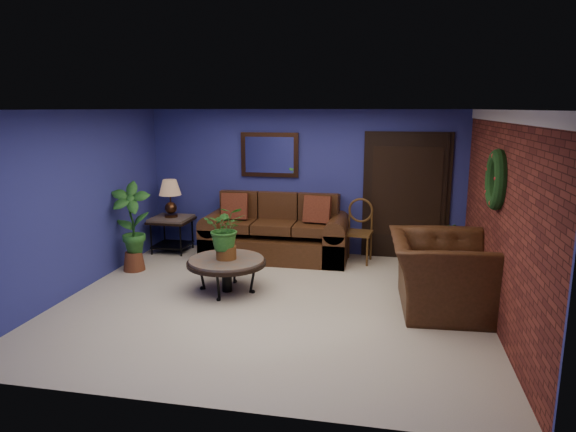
% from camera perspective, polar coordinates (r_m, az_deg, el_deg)
% --- Properties ---
extents(floor, '(5.50, 5.50, 0.00)m').
position_cam_1_polar(floor, '(6.90, -1.79, -9.52)').
color(floor, beige).
rests_on(floor, ground).
extents(wall_back, '(5.50, 0.04, 2.50)m').
position_cam_1_polar(wall_back, '(8.96, 1.76, 3.77)').
color(wall_back, navy).
rests_on(wall_back, ground).
extents(wall_left, '(0.04, 5.00, 2.50)m').
position_cam_1_polar(wall_left, '(7.64, -22.39, 1.45)').
color(wall_left, navy).
rests_on(wall_left, ground).
extents(wall_right_brick, '(0.04, 5.00, 2.50)m').
position_cam_1_polar(wall_right_brick, '(6.51, 22.45, -0.25)').
color(wall_right_brick, maroon).
rests_on(wall_right_brick, ground).
extents(ceiling, '(5.50, 5.00, 0.02)m').
position_cam_1_polar(ceiling, '(6.42, -1.93, 11.74)').
color(ceiling, white).
rests_on(ceiling, wall_back).
extents(crown_molding, '(0.03, 5.00, 0.14)m').
position_cam_1_polar(crown_molding, '(6.38, 23.03, 10.18)').
color(crown_molding, white).
rests_on(crown_molding, wall_right_brick).
extents(wall_mirror, '(1.02, 0.06, 0.77)m').
position_cam_1_polar(wall_mirror, '(8.99, -2.06, 6.81)').
color(wall_mirror, '#432614').
rests_on(wall_mirror, wall_back).
extents(closet_door, '(1.44, 0.06, 2.18)m').
position_cam_1_polar(closet_door, '(8.85, 12.98, 2.05)').
color(closet_door, black).
rests_on(closet_door, wall_back).
extents(wreath, '(0.16, 0.72, 0.72)m').
position_cam_1_polar(wreath, '(6.47, 22.16, 3.76)').
color(wreath, black).
rests_on(wreath, wall_right_brick).
extents(sofa, '(2.44, 1.05, 1.10)m').
position_cam_1_polar(sofa, '(8.81, -1.24, -2.27)').
color(sofa, '#462514').
rests_on(sofa, ground).
extents(coffee_table, '(1.10, 1.10, 0.47)m').
position_cam_1_polar(coffee_table, '(7.20, -6.85, -5.18)').
color(coffee_table, '#56524B').
rests_on(coffee_table, ground).
extents(end_table, '(0.69, 0.69, 0.63)m').
position_cam_1_polar(end_table, '(9.34, -12.80, -0.98)').
color(end_table, '#56524B').
rests_on(end_table, ground).
extents(table_lamp, '(0.39, 0.39, 0.64)m').
position_cam_1_polar(table_lamp, '(9.23, -12.96, 2.42)').
color(table_lamp, '#432614').
rests_on(table_lamp, end_table).
extents(side_chair, '(0.50, 0.50, 1.05)m').
position_cam_1_polar(side_chair, '(8.61, 7.90, -1.14)').
color(side_chair, '#533517').
rests_on(side_chair, ground).
extents(armchair, '(1.33, 1.51, 0.93)m').
position_cam_1_polar(armchair, '(6.81, 16.63, -6.15)').
color(armchair, '#462514').
rests_on(armchair, ground).
extents(coffee_plant, '(0.66, 0.61, 0.75)m').
position_cam_1_polar(coffee_plant, '(7.07, -6.94, -1.52)').
color(coffee_plant, brown).
rests_on(coffee_plant, coffee_table).
extents(floor_plant, '(0.40, 0.34, 0.80)m').
position_cam_1_polar(floor_plant, '(8.30, 17.05, -3.34)').
color(floor_plant, brown).
rests_on(floor_plant, ground).
extents(tall_plant, '(0.68, 0.54, 1.40)m').
position_cam_1_polar(tall_plant, '(8.35, -16.99, -0.82)').
color(tall_plant, brown).
rests_on(tall_plant, ground).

